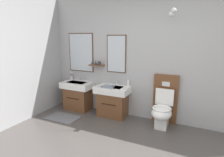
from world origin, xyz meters
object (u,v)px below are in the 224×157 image
(toothbrush_cup, at_px, (72,77))
(vanity_sink_left, at_px, (78,95))
(soap_dispenser, at_px, (128,83))
(vanity_sink_right, at_px, (113,100))
(toilet, at_px, (163,108))
(folded_hand_towel, at_px, (108,87))

(toothbrush_cup, bearing_deg, vanity_sink_left, -28.07)
(soap_dispenser, bearing_deg, vanity_sink_left, -172.38)
(vanity_sink_right, xyz_separation_m, soap_dispenser, (0.30, 0.16, 0.39))
(toilet, bearing_deg, toothbrush_cup, 176.02)
(toilet, height_order, toothbrush_cup, toilet)
(toilet, xyz_separation_m, soap_dispenser, (-0.80, 0.17, 0.37))
(vanity_sink_left, relative_size, toilet, 0.74)
(vanity_sink_right, distance_m, toilet, 1.10)
(toothbrush_cup, bearing_deg, vanity_sink_right, -7.22)
(toilet, bearing_deg, vanity_sink_right, 179.64)
(toilet, distance_m, toothbrush_cup, 2.35)
(vanity_sink_left, xyz_separation_m, toothbrush_cup, (-0.29, 0.15, 0.37))
(vanity_sink_left, distance_m, soap_dispenser, 1.30)
(vanity_sink_left, bearing_deg, toothbrush_cup, 151.93)
(toilet, bearing_deg, soap_dispenser, 167.93)
(toilet, relative_size, folded_hand_towel, 4.55)
(vanity_sink_left, height_order, folded_hand_towel, folded_hand_towel)
(soap_dispenser, height_order, folded_hand_towel, soap_dispenser)
(vanity_sink_left, height_order, vanity_sink_right, same)
(folded_hand_towel, bearing_deg, soap_dispenser, 41.23)
(vanity_sink_right, height_order, toothbrush_cup, toothbrush_cup)
(folded_hand_towel, bearing_deg, vanity_sink_left, 171.49)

